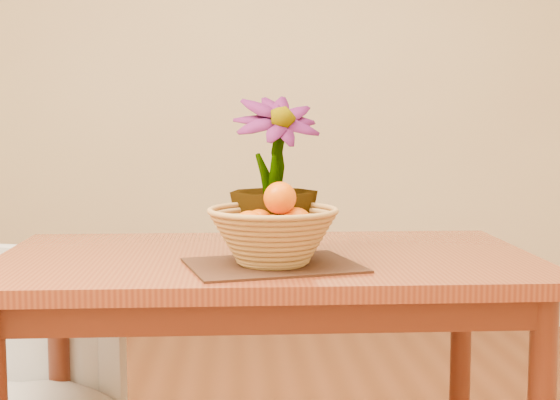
{
  "coord_description": "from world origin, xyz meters",
  "views": [
    {
      "loc": [
        -0.08,
        -1.72,
        1.11
      ],
      "look_at": [
        0.03,
        0.17,
        0.91
      ],
      "focal_mm": 50.0,
      "sensor_mm": 36.0,
      "label": 1
    }
  ],
  "objects": [
    {
      "name": "wall_back",
      "position": [
        0.0,
        2.25,
        1.35
      ],
      "size": [
        4.0,
        0.02,
        2.7
      ],
      "primitive_type": "cube",
      "color": "#F7EABC",
      "rests_on": "floor"
    },
    {
      "name": "orange_pile",
      "position": [
        0.01,
        0.14,
        0.86
      ],
      "size": [
        0.2,
        0.19,
        0.14
      ],
      "rotation": [
        0.0,
        0.0,
        -0.12
      ],
      "color": "#E95E03",
      "rests_on": "wicker_basket"
    },
    {
      "name": "potted_plant",
      "position": [
        0.02,
        0.29,
        0.96
      ],
      "size": [
        0.28,
        0.28,
        0.42
      ],
      "primitive_type": "imported",
      "rotation": [
        0.0,
        0.0,
        0.24
      ],
      "color": "#184313",
      "rests_on": "table"
    },
    {
      "name": "placemat",
      "position": [
        0.01,
        0.13,
        0.75
      ],
      "size": [
        0.46,
        0.38,
        0.01
      ],
      "primitive_type": "cube",
      "rotation": [
        0.0,
        0.0,
        0.24
      ],
      "color": "#3A1F15",
      "rests_on": "table"
    },
    {
      "name": "wicker_basket",
      "position": [
        0.01,
        0.13,
        0.82
      ],
      "size": [
        0.32,
        0.32,
        0.13
      ],
      "color": "tan",
      "rests_on": "placemat"
    },
    {
      "name": "table",
      "position": [
        0.0,
        0.3,
        0.66
      ],
      "size": [
        1.4,
        0.8,
        0.75
      ],
      "color": "brown",
      "rests_on": "floor"
    }
  ]
}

